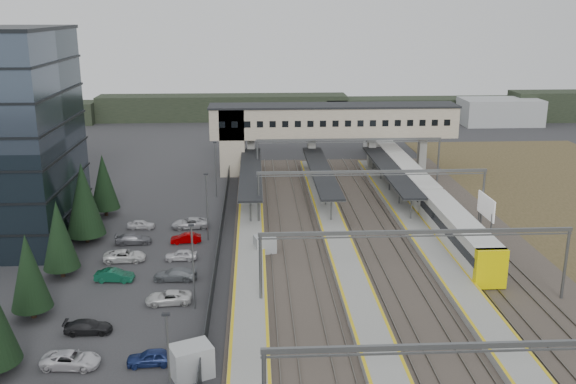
{
  "coord_description": "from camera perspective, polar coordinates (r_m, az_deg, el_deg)",
  "views": [
    {
      "loc": [
        -2.34,
        -61.32,
        26.18
      ],
      "look_at": [
        1.73,
        15.99,
        4.0
      ],
      "focal_mm": 40.0,
      "sensor_mm": 36.0,
      "label": 1
    }
  ],
  "objects": [
    {
      "name": "billboard",
      "position": [
        81.54,
        17.2,
        -1.33
      ],
      "size": [
        0.25,
        5.32,
        4.4
      ],
      "color": "#5D6062",
      "rests_on": "ground"
    },
    {
      "name": "relay_cabin_near",
      "position": [
        49.28,
        -8.58,
        -14.63
      ],
      "size": [
        3.56,
        3.16,
        2.45
      ],
      "color": "#9B9FA0",
      "rests_on": "ground"
    },
    {
      "name": "lampposts",
      "position": [
        66.51,
        -7.74,
        -3.34
      ],
      "size": [
        0.5,
        53.25,
        8.07
      ],
      "color": "#5D6062",
      "rests_on": "ground"
    },
    {
      "name": "ground",
      "position": [
        66.71,
        -0.77,
        -7.12
      ],
      "size": [
        220.0,
        220.0,
        0.0
      ],
      "primitive_type": "plane",
      "color": "#2B2B2D",
      "rests_on": "ground"
    },
    {
      "name": "fence",
      "position": [
        71.06,
        -6.19,
        -4.86
      ],
      "size": [
        0.08,
        90.0,
        2.0
      ],
      "color": "#26282B",
      "rests_on": "ground"
    },
    {
      "name": "train",
      "position": [
        93.45,
        10.93,
        0.83
      ],
      "size": [
        3.1,
        64.78,
        3.9
      ],
      "color": "silver",
      "rests_on": "ground"
    },
    {
      "name": "conifer_row",
      "position": [
        64.36,
        -20.67,
        -4.46
      ],
      "size": [
        4.42,
        49.82,
        9.5
      ],
      "color": "black",
      "rests_on": "ground"
    },
    {
      "name": "car_park",
      "position": [
        61.59,
        -13.23,
        -9.0
      ],
      "size": [
        10.68,
        44.84,
        1.28
      ],
      "color": "#BDBBC0",
      "rests_on": "ground"
    },
    {
      "name": "footbridge",
      "position": [
        105.39,
        2.52,
        6.0
      ],
      "size": [
        40.4,
        6.4,
        11.2
      ],
      "color": "tan",
      "rests_on": "ground"
    },
    {
      "name": "canopies",
      "position": [
        91.55,
        2.94,
        1.9
      ],
      "size": [
        23.1,
        30.0,
        3.28
      ],
      "color": "black",
      "rests_on": "ground"
    },
    {
      "name": "relay_cabin_far",
      "position": [
        71.17,
        -2.07,
        -4.72
      ],
      "size": [
        2.62,
        2.35,
        2.05
      ],
      "color": "#9B9FA0",
      "rests_on": "ground"
    },
    {
      "name": "rail_corridor",
      "position": [
        72.14,
        6.54,
        -5.15
      ],
      "size": [
        34.0,
        90.0,
        0.92
      ],
      "color": "#36312B",
      "rests_on": "ground"
    },
    {
      "name": "treeline_far",
      "position": [
        157.52,
        6.63,
        7.4
      ],
      "size": [
        170.0,
        19.0,
        7.0
      ],
      "color": "black",
      "rests_on": "ground"
    },
    {
      "name": "gantries",
      "position": [
        68.91,
        9.14,
        -1.25
      ],
      "size": [
        28.4,
        62.28,
        7.17
      ],
      "color": "#5D6062",
      "rests_on": "ground"
    }
  ]
}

